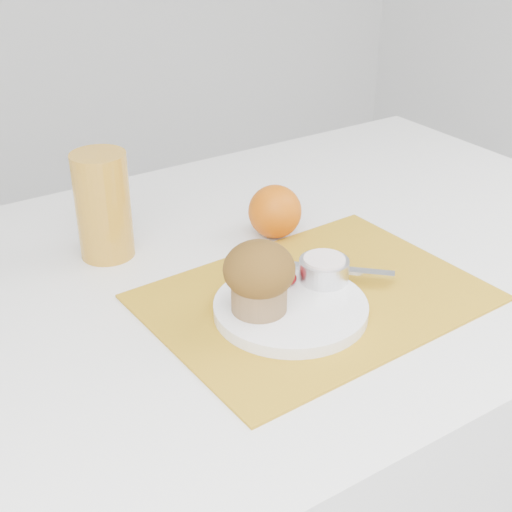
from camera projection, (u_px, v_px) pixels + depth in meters
table at (278, 445)px, 1.23m from camera, size 1.20×0.80×0.75m
placemat at (315, 297)px, 0.94m from camera, size 0.44×0.33×0.00m
plate at (291, 308)px, 0.90m from camera, size 0.20×0.20×0.02m
ramekin at (324, 270)px, 0.94m from camera, size 0.07×0.07×0.03m
cream at (324, 260)px, 0.93m from camera, size 0.06×0.06×0.01m
raspberry_near at (287, 273)px, 0.94m from camera, size 0.02×0.02×0.02m
raspberry_far at (289, 278)px, 0.93m from camera, size 0.02×0.02×0.02m
butter_knife at (326, 268)px, 0.97m from camera, size 0.14×0.14×0.00m
orange at (275, 212)px, 1.08m from camera, size 0.08×0.08×0.08m
juice_glass at (103, 206)px, 1.01m from camera, size 0.09×0.09×0.16m
muffin at (259, 276)px, 0.86m from camera, size 0.09×0.09×0.09m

